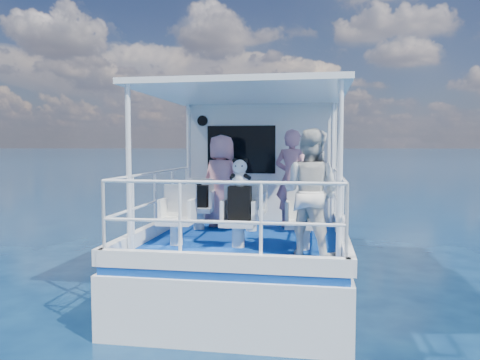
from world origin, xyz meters
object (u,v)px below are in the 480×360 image
object	(u,v)px
backpack_center	(240,203)
panda	(240,172)
passenger_port_fwd	(222,181)
passenger_stbd_aft	(310,192)

from	to	relation	value
backpack_center	panda	xyz separation A→B (m)	(0.01, -0.00, 0.43)
backpack_center	passenger_port_fwd	bearing A→B (deg)	110.29
backpack_center	panda	size ratio (longest dim) A/B	1.21
passenger_stbd_aft	panda	size ratio (longest dim) A/B	4.20
passenger_port_fwd	panda	world-z (taller)	passenger_port_fwd
panda	passenger_stbd_aft	bearing A→B (deg)	-19.73
passenger_port_fwd	backpack_center	distance (m)	1.69
passenger_stbd_aft	backpack_center	world-z (taller)	passenger_stbd_aft
passenger_port_fwd	backpack_center	world-z (taller)	passenger_port_fwd
passenger_stbd_aft	panda	bearing A→B (deg)	5.93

